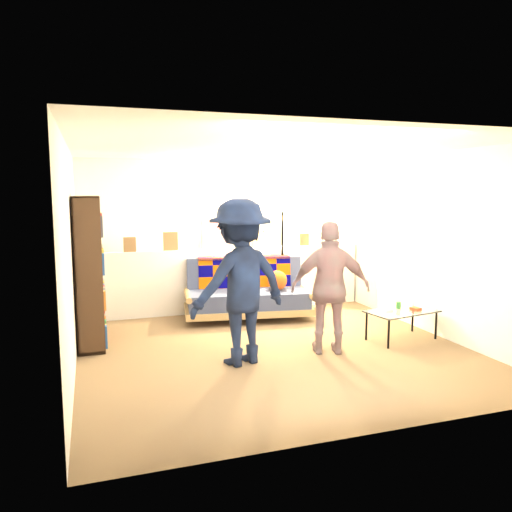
% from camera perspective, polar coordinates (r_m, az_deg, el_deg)
% --- Properties ---
extents(ground, '(5.00, 5.00, 0.00)m').
position_cam_1_polar(ground, '(6.36, 1.16, -9.87)').
color(ground, brown).
rests_on(ground, ground).
extents(room_shell, '(4.60, 5.05, 2.45)m').
position_cam_1_polar(room_shell, '(6.52, -0.20, 5.49)').
color(room_shell, silver).
rests_on(room_shell, ground).
extents(half_wall_ledge, '(4.45, 0.15, 1.00)m').
position_cam_1_polar(half_wall_ledge, '(7.92, -3.21, -2.70)').
color(half_wall_ledge, silver).
rests_on(half_wall_ledge, ground).
extents(ledge_decor, '(2.97, 0.02, 0.45)m').
position_cam_1_polar(ledge_decor, '(7.75, -4.82, 2.12)').
color(ledge_decor, brown).
rests_on(ledge_decor, half_wall_ledge).
extents(futon_sofa, '(1.96, 1.14, 0.79)m').
position_cam_1_polar(futon_sofa, '(7.48, -0.91, -4.30)').
color(futon_sofa, '#A98652').
rests_on(futon_sofa, ground).
extents(bookshelf, '(0.31, 0.92, 1.83)m').
position_cam_1_polar(bookshelf, '(6.43, -18.56, -2.23)').
color(bookshelf, black).
rests_on(bookshelf, ground).
extents(coffee_table, '(0.98, 0.65, 0.47)m').
position_cam_1_polar(coffee_table, '(6.67, 16.35, -6.21)').
color(coffee_table, black).
rests_on(coffee_table, ground).
extents(floor_lamp, '(0.38, 0.32, 1.64)m').
position_cam_1_polar(floor_lamp, '(7.81, 2.93, 2.07)').
color(floor_lamp, black).
rests_on(floor_lamp, ground).
extents(person_left, '(1.31, 0.98, 1.81)m').
position_cam_1_polar(person_left, '(5.44, -1.85, -3.02)').
color(person_left, black).
rests_on(person_left, ground).
extents(person_right, '(0.98, 0.66, 1.55)m').
position_cam_1_polar(person_right, '(5.86, 8.50, -3.63)').
color(person_right, tan).
rests_on(person_right, ground).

